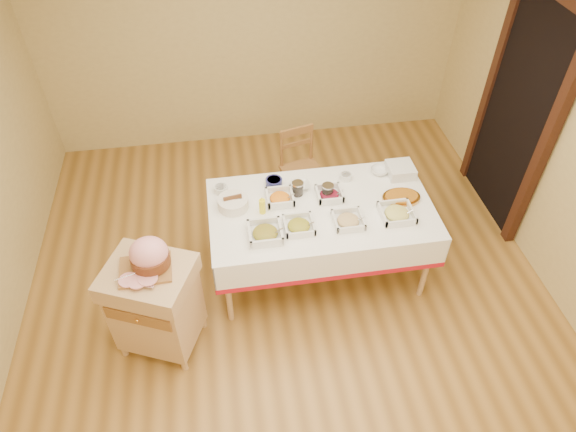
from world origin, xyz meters
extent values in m
plane|color=olive|center=(0.00, 0.00, 0.00)|extent=(5.00, 5.00, 0.00)
plane|color=tan|center=(0.00, 2.50, 1.30)|extent=(4.50, 0.00, 4.50)
cube|color=black|center=(2.21, 0.90, 1.05)|extent=(0.06, 0.90, 2.10)
cube|color=#341910|center=(2.19, 0.40, 1.05)|extent=(0.08, 0.10, 2.10)
cube|color=#341910|center=(2.19, 1.40, 1.05)|extent=(0.08, 0.10, 2.10)
cube|color=tan|center=(0.30, 0.30, 0.73)|extent=(1.80, 1.00, 0.04)
cylinder|color=tan|center=(-0.52, -0.12, 0.35)|extent=(0.05, 0.05, 0.71)
cylinder|color=tan|center=(-0.52, 0.72, 0.35)|extent=(0.05, 0.05, 0.71)
cylinder|color=tan|center=(1.12, -0.12, 0.35)|extent=(0.05, 0.05, 0.71)
cylinder|color=tan|center=(1.12, 0.72, 0.35)|extent=(0.05, 0.05, 0.71)
cube|color=white|center=(0.30, 0.30, 0.76)|extent=(1.82, 1.02, 0.01)
cube|color=tan|center=(-1.06, -0.24, 0.40)|extent=(0.70, 0.65, 0.60)
cube|color=tan|center=(-1.06, -0.24, 0.78)|extent=(0.75, 0.70, 0.15)
cube|color=olive|center=(-1.06, -0.48, 0.60)|extent=(0.47, 0.21, 0.12)
sphere|color=#C88B38|center=(-1.06, -0.49, 0.60)|extent=(0.03, 0.03, 0.03)
cylinder|color=tan|center=(-1.31, -0.44, 0.05)|extent=(0.05, 0.05, 0.10)
cylinder|color=tan|center=(-1.31, -0.04, 0.05)|extent=(0.05, 0.05, 0.10)
cylinder|color=tan|center=(-0.81, -0.44, 0.05)|extent=(0.05, 0.05, 0.10)
cylinder|color=tan|center=(-0.81, -0.04, 0.05)|extent=(0.05, 0.05, 0.10)
cube|color=olive|center=(0.32, 1.20, 0.41)|extent=(0.45, 0.43, 0.03)
cylinder|color=olive|center=(0.20, 1.01, 0.20)|extent=(0.03, 0.03, 0.40)
cylinder|color=olive|center=(0.12, 1.32, 0.20)|extent=(0.03, 0.03, 0.40)
cylinder|color=olive|center=(0.51, 1.09, 0.20)|extent=(0.03, 0.03, 0.40)
cylinder|color=olive|center=(0.43, 1.40, 0.20)|extent=(0.03, 0.03, 0.40)
cylinder|color=olive|center=(0.12, 1.32, 0.61)|extent=(0.03, 0.03, 0.43)
cylinder|color=olive|center=(0.43, 1.40, 0.61)|extent=(0.03, 0.03, 0.43)
cube|color=olive|center=(0.28, 1.36, 0.79)|extent=(0.33, 0.11, 0.08)
cube|color=olive|center=(-1.06, -0.24, 0.87)|extent=(0.35, 0.28, 0.02)
ellipsoid|color=pink|center=(-1.02, -0.21, 0.99)|extent=(0.27, 0.24, 0.23)
cylinder|color=#623016|center=(-1.02, -0.21, 0.93)|extent=(0.27, 0.27, 0.09)
cube|color=silver|center=(-1.10, -0.38, 0.88)|extent=(0.22, 0.10, 0.00)
cylinder|color=silver|center=(-1.13, -0.29, 0.89)|extent=(0.26, 0.08, 0.01)
cube|color=silver|center=(-0.19, 0.05, 0.77)|extent=(0.26, 0.26, 0.02)
ellipsoid|color=#CC4017|center=(-0.19, 0.05, 0.79)|extent=(0.20, 0.20, 0.07)
cylinder|color=silver|center=(-0.13, 0.03, 0.80)|extent=(0.16, 0.01, 0.11)
cube|color=silver|center=(0.08, 0.09, 0.77)|extent=(0.23, 0.23, 0.01)
ellipsoid|color=orange|center=(0.08, 0.09, 0.79)|extent=(0.18, 0.18, 0.06)
cylinder|color=silver|center=(0.13, 0.07, 0.79)|extent=(0.13, 0.01, 0.09)
cube|color=silver|center=(0.47, 0.09, 0.77)|extent=(0.23, 0.23, 0.01)
ellipsoid|color=tan|center=(0.47, 0.09, 0.79)|extent=(0.18, 0.18, 0.06)
cylinder|color=silver|center=(0.52, 0.07, 0.79)|extent=(0.13, 0.01, 0.09)
cube|color=silver|center=(0.87, 0.11, 0.77)|extent=(0.26, 0.26, 0.01)
ellipsoid|color=#C8C45F|center=(0.87, 0.11, 0.79)|extent=(0.20, 0.20, 0.07)
cylinder|color=silver|center=(0.93, 0.08, 0.79)|extent=(0.13, 0.01, 0.10)
cube|color=silver|center=(-0.02, 0.43, 0.77)|extent=(0.22, 0.22, 0.01)
ellipsoid|color=orange|center=(-0.02, 0.43, 0.79)|extent=(0.17, 0.17, 0.06)
cylinder|color=silver|center=(0.03, 0.41, 0.79)|extent=(0.14, 0.01, 0.11)
cube|color=silver|center=(0.39, 0.41, 0.77)|extent=(0.21, 0.21, 0.01)
ellipsoid|color=maroon|center=(0.39, 0.41, 0.79)|extent=(0.16, 0.16, 0.06)
cylinder|color=silver|center=(0.44, 0.39, 0.79)|extent=(0.14, 0.01, 0.10)
cylinder|color=silver|center=(-0.49, 0.63, 0.79)|extent=(0.12, 0.12, 0.05)
cylinder|color=black|center=(-0.49, 0.63, 0.80)|extent=(0.09, 0.09, 0.02)
cylinder|color=navy|center=(-0.04, 0.64, 0.79)|extent=(0.14, 0.14, 0.06)
cylinder|color=maroon|center=(-0.04, 0.64, 0.81)|extent=(0.11, 0.11, 0.02)
cylinder|color=silver|center=(0.58, 0.62, 0.79)|extent=(0.11, 0.11, 0.05)
cylinder|color=orange|center=(0.58, 0.62, 0.80)|extent=(0.08, 0.08, 0.02)
imported|color=silver|center=(0.18, 0.58, 0.78)|extent=(0.16, 0.16, 0.04)
imported|color=silver|center=(0.89, 0.66, 0.78)|extent=(0.19, 0.19, 0.05)
cylinder|color=silver|center=(0.14, 0.49, 0.82)|extent=(0.09, 0.09, 0.11)
cylinder|color=silver|center=(0.14, 0.49, 0.88)|extent=(0.10, 0.10, 0.01)
cylinder|color=black|center=(0.14, 0.49, 0.80)|extent=(0.08, 0.08, 0.08)
cylinder|color=silver|center=(0.38, 0.42, 0.82)|extent=(0.09, 0.09, 0.11)
cylinder|color=silver|center=(0.38, 0.42, 0.88)|extent=(0.10, 0.10, 0.01)
cylinder|color=black|center=(0.38, 0.42, 0.80)|extent=(0.08, 0.08, 0.08)
cylinder|color=yellow|center=(-0.18, 0.32, 0.83)|extent=(0.05, 0.05, 0.13)
cone|color=yellow|center=(-0.18, 0.32, 0.91)|extent=(0.03, 0.03, 0.03)
cylinder|color=silver|center=(-0.40, 0.42, 0.80)|extent=(0.25, 0.25, 0.09)
cube|color=silver|center=(1.06, 0.61, 0.77)|extent=(0.22, 0.22, 0.01)
cube|color=silver|center=(1.06, 0.61, 0.78)|extent=(0.22, 0.22, 0.01)
cube|color=silver|center=(1.06, 0.61, 0.79)|extent=(0.22, 0.22, 0.01)
cube|color=silver|center=(1.06, 0.61, 0.81)|extent=(0.22, 0.22, 0.01)
cube|color=silver|center=(1.06, 0.61, 0.82)|extent=(0.22, 0.22, 0.01)
cube|color=silver|center=(1.06, 0.61, 0.84)|extent=(0.22, 0.22, 0.01)
cube|color=silver|center=(1.06, 0.61, 0.85)|extent=(0.22, 0.22, 0.01)
ellipsoid|color=#C88B38|center=(0.97, 0.30, 0.77)|extent=(0.32, 0.23, 0.03)
ellipsoid|color=#A05C11|center=(0.97, 0.30, 0.79)|extent=(0.27, 0.19, 0.03)
camera|label=1|loc=(-0.45, -2.68, 3.58)|focal=32.00mm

